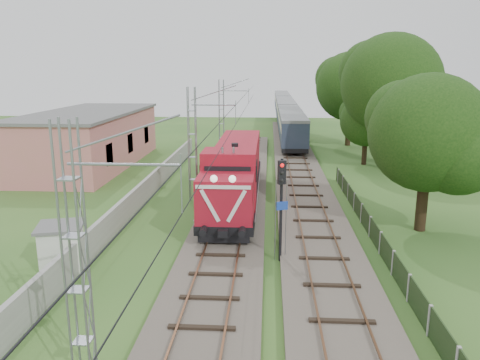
# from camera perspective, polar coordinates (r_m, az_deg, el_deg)

# --- Properties ---
(ground) EXTENTS (140.00, 140.00, 0.00)m
(ground) POSITION_cam_1_polar(r_m,az_deg,el_deg) (21.87, -2.77, -11.51)
(ground) COLOR #2E5821
(ground) RESTS_ON ground
(track_main) EXTENTS (4.20, 70.00, 0.45)m
(track_main) POSITION_cam_1_polar(r_m,az_deg,el_deg) (28.27, -1.23, -5.17)
(track_main) COLOR #6B6054
(track_main) RESTS_ON ground
(track_side) EXTENTS (4.20, 80.00, 0.45)m
(track_side) POSITION_cam_1_polar(r_m,az_deg,el_deg) (40.80, 7.31, 0.58)
(track_side) COLOR #6B6054
(track_side) RESTS_ON ground
(catenary) EXTENTS (3.31, 70.00, 8.00)m
(catenary) POSITION_cam_1_polar(r_m,az_deg,el_deg) (32.53, -5.73, 4.27)
(catenary) COLOR gray
(catenary) RESTS_ON ground
(boundary_wall) EXTENTS (0.25, 40.00, 1.50)m
(boundary_wall) POSITION_cam_1_polar(r_m,az_deg,el_deg) (33.95, -11.53, -1.24)
(boundary_wall) COLOR #9E9E99
(boundary_wall) RESTS_ON ground
(station_building) EXTENTS (8.40, 20.40, 5.22)m
(station_building) POSITION_cam_1_polar(r_m,az_deg,el_deg) (47.43, -17.89, 4.86)
(station_building) COLOR #BB6F64
(station_building) RESTS_ON ground
(fence) EXTENTS (0.12, 32.00, 1.20)m
(fence) POSITION_cam_1_polar(r_m,az_deg,el_deg) (24.95, 16.76, -7.35)
(fence) COLOR black
(fence) RESTS_ON ground
(locomotive) EXTENTS (3.11, 17.77, 4.51)m
(locomotive) POSITION_cam_1_polar(r_m,az_deg,el_deg) (32.18, -0.56, 1.08)
(locomotive) COLOR black
(locomotive) RESTS_ON ground
(coach_rake) EXTENTS (2.91, 64.96, 3.37)m
(coach_rake) POSITION_cam_1_polar(r_m,az_deg,el_deg) (80.58, 5.54, 8.62)
(coach_rake) COLOR black
(coach_rake) RESTS_ON ground
(signal_post) EXTENTS (0.55, 0.44, 5.11)m
(signal_post) POSITION_cam_1_polar(r_m,az_deg,el_deg) (22.17, 5.08, -1.52)
(signal_post) COLOR black
(signal_post) RESTS_ON ground
(relay_hut) EXTENTS (2.52, 2.52, 2.13)m
(relay_hut) POSITION_cam_1_polar(r_m,az_deg,el_deg) (23.74, -20.90, -7.54)
(relay_hut) COLOR silver
(relay_hut) RESTS_ON ground
(tree_a) EXTENTS (6.96, 6.63, 9.02)m
(tree_a) POSITION_cam_1_polar(r_m,az_deg,el_deg) (28.21, 22.16, 5.16)
(tree_a) COLOR #342215
(tree_a) RESTS_ON ground
(tree_b) EXTENTS (9.55, 9.09, 12.38)m
(tree_b) POSITION_cam_1_polar(r_m,az_deg,el_deg) (45.35, 18.09, 10.96)
(tree_b) COLOR #342215
(tree_b) RESTS_ON ground
(tree_c) EXTENTS (5.31, 5.06, 6.89)m
(tree_c) POSITION_cam_1_polar(r_m,az_deg,el_deg) (46.87, 15.23, 6.99)
(tree_c) COLOR #342215
(tree_c) RESTS_ON ground
(tree_d) EXTENTS (8.62, 8.21, 11.17)m
(tree_d) POSITION_cam_1_polar(r_m,az_deg,el_deg) (58.16, 13.44, 10.93)
(tree_d) COLOR #342215
(tree_d) RESTS_ON ground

